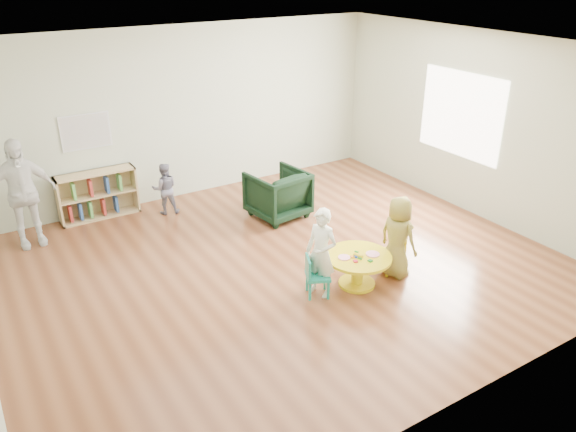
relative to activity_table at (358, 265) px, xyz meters
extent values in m
plane|color=brown|center=(-0.58, 0.90, -0.29)|extent=(7.00, 7.00, 0.00)
cube|color=white|center=(-0.58, 0.90, 2.46)|extent=(7.00, 6.00, 0.10)
cube|color=#ABB69C|center=(-0.58, 3.90, 1.11)|extent=(7.00, 0.10, 2.80)
cube|color=#ABB69C|center=(-0.58, -2.10, 1.11)|extent=(7.00, 0.10, 2.80)
cube|color=#ABB69C|center=(2.92, 0.90, 1.11)|extent=(0.10, 6.00, 2.80)
cube|color=white|center=(2.90, 1.20, 1.21)|extent=(0.02, 1.60, 1.30)
cylinder|color=gold|center=(0.00, 0.00, -0.10)|extent=(0.15, 0.15, 0.38)
cylinder|color=gold|center=(0.00, 0.00, -0.27)|extent=(0.46, 0.46, 0.04)
cylinder|color=gold|center=(0.00, 0.00, 0.11)|extent=(0.83, 0.83, 0.04)
cylinder|color=pink|center=(-0.18, 0.05, 0.13)|extent=(0.15, 0.15, 0.02)
cylinder|color=pink|center=(0.17, -0.07, 0.13)|extent=(0.17, 0.17, 0.02)
cylinder|color=gold|center=(-0.02, -0.02, 0.15)|extent=(0.09, 0.13, 0.04)
cylinder|color=#126822|center=(-0.05, -0.09, 0.15)|extent=(0.04, 0.05, 0.02)
cylinder|color=#126822|center=(0.02, 0.06, 0.15)|extent=(0.04, 0.05, 0.02)
cube|color=red|center=(0.00, -0.01, 0.14)|extent=(0.06, 0.06, 0.02)
cube|color=orange|center=(-0.09, 0.00, 0.14)|extent=(0.05, 0.06, 0.02)
cube|color=#1738AC|center=(-0.06, -0.02, 0.14)|extent=(0.07, 0.07, 0.02)
cube|color=#126822|center=(0.03, -0.18, 0.14)|extent=(0.05, 0.06, 0.02)
cube|color=red|center=(-0.13, -0.10, 0.14)|extent=(0.06, 0.06, 0.02)
cube|color=#1A917A|center=(-0.55, 0.07, -0.03)|extent=(0.37, 0.37, 0.04)
cube|color=#1A917A|center=(-0.66, 0.12, 0.11)|extent=(0.14, 0.27, 0.24)
cylinder|color=#1A917A|center=(-0.60, 0.22, -0.17)|extent=(0.03, 0.03, 0.24)
cylinder|color=#1A917A|center=(-0.70, 0.02, -0.17)|extent=(0.03, 0.03, 0.24)
cylinder|color=#1A917A|center=(-0.40, 0.13, -0.17)|extent=(0.03, 0.03, 0.24)
cylinder|color=#1A917A|center=(-0.50, -0.07, -0.17)|extent=(0.03, 0.03, 0.24)
cube|color=gold|center=(0.58, 0.05, -0.03)|extent=(0.32, 0.32, 0.04)
cube|color=gold|center=(0.70, 0.03, 0.11)|extent=(0.07, 0.28, 0.24)
cylinder|color=gold|center=(0.67, -0.08, -0.17)|extent=(0.03, 0.03, 0.24)
cylinder|color=gold|center=(0.71, 0.14, -0.17)|extent=(0.03, 0.03, 0.24)
cylinder|color=gold|center=(0.45, -0.05, -0.17)|extent=(0.03, 0.03, 0.24)
cylinder|color=gold|center=(0.49, 0.17, -0.17)|extent=(0.03, 0.03, 0.24)
cube|color=tan|center=(-2.76, 3.73, 0.09)|extent=(0.03, 0.30, 0.75)
cube|color=tan|center=(-1.59, 3.73, 0.09)|extent=(0.03, 0.30, 0.75)
cube|color=tan|center=(-2.18, 3.73, -0.27)|extent=(1.20, 0.30, 0.03)
cube|color=tan|center=(-2.18, 3.73, 0.45)|extent=(1.20, 0.30, 0.03)
cube|color=tan|center=(-2.18, 3.73, 0.09)|extent=(1.14, 0.28, 0.03)
cube|color=tan|center=(-2.18, 3.87, 0.09)|extent=(1.20, 0.02, 0.75)
cube|color=#AA302D|center=(-2.63, 3.71, -0.11)|extent=(0.04, 0.18, 0.26)
cube|color=#2D569F|center=(-2.48, 3.71, -0.11)|extent=(0.04, 0.18, 0.26)
cube|color=#60B352|center=(-2.33, 3.71, -0.11)|extent=(0.04, 0.18, 0.26)
cube|color=#AA302D|center=(-2.13, 3.71, -0.11)|extent=(0.04, 0.18, 0.26)
cube|color=#2D569F|center=(-1.93, 3.71, -0.11)|extent=(0.04, 0.18, 0.26)
cube|color=#60B352|center=(-2.53, 3.71, 0.24)|extent=(0.04, 0.18, 0.26)
cube|color=#AA302D|center=(-2.28, 3.71, 0.24)|extent=(0.04, 0.18, 0.26)
cube|color=#2D569F|center=(-2.03, 3.71, 0.24)|extent=(0.04, 0.18, 0.26)
cube|color=#60B352|center=(-1.83, 3.71, 0.24)|extent=(0.04, 0.18, 0.26)
cube|color=silver|center=(-2.18, 3.89, 1.06)|extent=(0.74, 0.01, 0.54)
cube|color=#D9522D|center=(-2.18, 3.88, 1.06)|extent=(0.70, 0.00, 0.50)
imported|color=black|center=(0.21, 2.27, 0.09)|extent=(0.90, 0.92, 0.75)
imported|color=white|center=(-0.50, 0.08, 0.27)|extent=(0.40, 0.48, 1.12)
imported|color=#CFC917|center=(0.57, -0.06, 0.25)|extent=(0.44, 0.58, 1.08)
imported|color=#171639|center=(-1.23, 3.32, 0.13)|extent=(0.48, 0.42, 0.83)
imported|color=white|center=(-3.27, 3.32, 0.50)|extent=(0.93, 0.43, 1.56)
camera|label=1|loc=(-3.92, -4.65, 3.48)|focal=35.00mm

